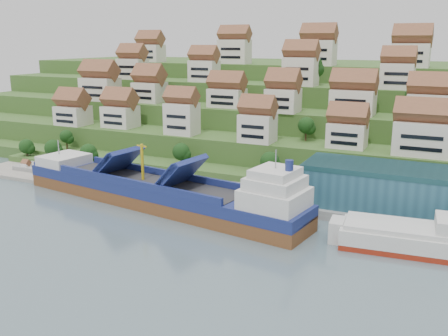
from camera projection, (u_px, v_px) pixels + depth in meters
The scene contains 11 objects.
ground at pixel (198, 213), 119.43m from camera, with size 300.00×300.00×0.00m, color slate.
quay at pixel (297, 202), 123.95m from camera, with size 180.00×14.00×2.20m, color gray.
pebble_beach at pixel (51, 173), 153.96m from camera, with size 45.00×20.00×1.00m, color gray.
hillside at pixel (316, 113), 207.34m from camera, with size 260.00×128.00×31.00m.
hillside_village at pixel (272, 90), 167.44m from camera, with size 157.39×63.82×29.47m.
hillside_trees at pixel (240, 111), 160.43m from camera, with size 144.09×62.23×32.13m.
warehouse at pixel (439, 193), 110.85m from camera, with size 60.00×15.00×10.00m, color #27556A.
flagpole at pixel (284, 184), 118.92m from camera, with size 1.28×0.16×8.00m.
beach_huts at pixel (43, 168), 153.30m from camera, with size 14.40×3.70×2.20m.
cargo_ship at pixel (163, 193), 123.34m from camera, with size 82.70×24.74×18.17m.
second_ship at pixel (419, 239), 97.48m from camera, with size 29.24×13.15×8.23m.
Camera 1 is at (54.28, -99.30, 40.20)m, focal length 40.00 mm.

